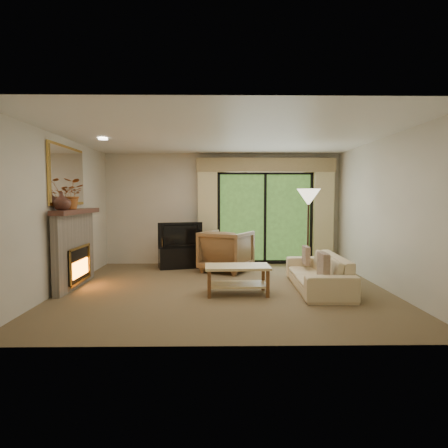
{
  "coord_description": "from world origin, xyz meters",
  "views": [
    {
      "loc": [
        -0.1,
        -6.35,
        1.57
      ],
      "look_at": [
        0.0,
        0.3,
        1.1
      ],
      "focal_mm": 30.0,
      "sensor_mm": 36.0,
      "label": 1
    }
  ],
  "objects_px": {
    "media_console": "(180,258)",
    "coffee_table": "(237,280)",
    "armchair": "(226,251)",
    "sofa": "(318,272)"
  },
  "relations": [
    {
      "from": "media_console",
      "to": "coffee_table",
      "type": "bearing_deg",
      "value": -78.19
    },
    {
      "from": "armchair",
      "to": "coffee_table",
      "type": "relative_size",
      "value": 0.93
    },
    {
      "from": "media_console",
      "to": "coffee_table",
      "type": "xyz_separation_m",
      "value": [
        1.17,
        -2.3,
        0.0
      ]
    },
    {
      "from": "armchair",
      "to": "coffee_table",
      "type": "bearing_deg",
      "value": 121.23
    },
    {
      "from": "sofa",
      "to": "media_console",
      "type": "bearing_deg",
      "value": -125.85
    },
    {
      "from": "media_console",
      "to": "armchair",
      "type": "distance_m",
      "value": 1.13
    },
    {
      "from": "media_console",
      "to": "coffee_table",
      "type": "distance_m",
      "value": 2.58
    },
    {
      "from": "armchair",
      "to": "sofa",
      "type": "height_order",
      "value": "armchair"
    },
    {
      "from": "coffee_table",
      "to": "media_console",
      "type": "bearing_deg",
      "value": 114.99
    },
    {
      "from": "armchair",
      "to": "sofa",
      "type": "distance_m",
      "value": 2.21
    }
  ]
}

